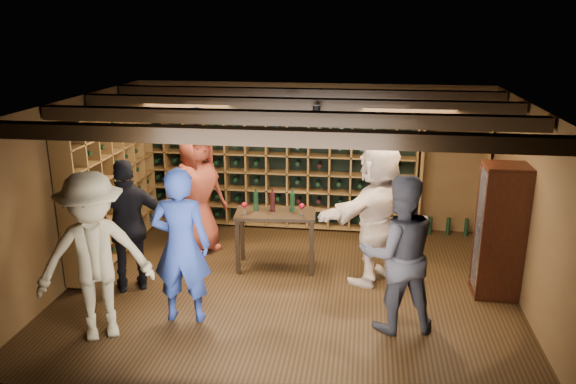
# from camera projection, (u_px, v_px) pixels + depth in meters

# --- Properties ---
(ground) EXTENTS (6.00, 6.00, 0.00)m
(ground) POSITION_uv_depth(u_px,v_px,m) (289.00, 287.00, 7.68)
(ground) COLOR black
(ground) RESTS_ON ground
(room_shell) EXTENTS (6.00, 6.00, 6.00)m
(room_shell) POSITION_uv_depth(u_px,v_px,m) (290.00, 111.00, 7.01)
(room_shell) COLOR #4F361B
(room_shell) RESTS_ON ground
(wine_rack_back) EXTENTS (4.65, 0.30, 2.20)m
(wine_rack_back) POSITION_uv_depth(u_px,v_px,m) (278.00, 163.00, 9.61)
(wine_rack_back) COLOR brown
(wine_rack_back) RESTS_ON ground
(wine_rack_left) EXTENTS (0.30, 2.65, 2.20)m
(wine_rack_left) POSITION_uv_depth(u_px,v_px,m) (112.00, 182.00, 8.49)
(wine_rack_left) COLOR brown
(wine_rack_left) RESTS_ON ground
(crate_shelf) EXTENTS (1.20, 0.32, 2.07)m
(crate_shelf) POSITION_uv_depth(u_px,v_px,m) (456.00, 145.00, 9.09)
(crate_shelf) COLOR brown
(crate_shelf) RESTS_ON ground
(display_cabinet) EXTENTS (0.55, 0.50, 1.75)m
(display_cabinet) POSITION_uv_depth(u_px,v_px,m) (499.00, 234.00, 7.25)
(display_cabinet) COLOR black
(display_cabinet) RESTS_ON ground
(man_blue_shirt) EXTENTS (0.73, 0.52, 1.91)m
(man_blue_shirt) POSITION_uv_depth(u_px,v_px,m) (181.00, 246.00, 6.61)
(man_blue_shirt) COLOR navy
(man_blue_shirt) RESTS_ON ground
(man_grey_suit) EXTENTS (1.05, 0.90, 1.88)m
(man_grey_suit) POSITION_uv_depth(u_px,v_px,m) (398.00, 254.00, 6.42)
(man_grey_suit) COLOR black
(man_grey_suit) RESTS_ON ground
(guest_red_floral) EXTENTS (1.05, 1.13, 1.94)m
(guest_red_floral) POSITION_uv_depth(u_px,v_px,m) (198.00, 192.00, 8.65)
(guest_red_floral) COLOR maroon
(guest_red_floral) RESTS_ON ground
(guest_woman_black) EXTENTS (1.14, 0.88, 1.80)m
(guest_woman_black) POSITION_uv_depth(u_px,v_px,m) (129.00, 226.00, 7.40)
(guest_woman_black) COLOR black
(guest_woman_black) RESTS_ON ground
(guest_khaki) EXTENTS (1.46, 1.25, 1.96)m
(guest_khaki) POSITION_uv_depth(u_px,v_px,m) (95.00, 257.00, 6.24)
(guest_khaki) COLOR gray
(guest_khaki) RESTS_ON ground
(guest_beige) EXTENTS (1.63, 1.82, 2.01)m
(guest_beige) POSITION_uv_depth(u_px,v_px,m) (377.00, 212.00, 7.63)
(guest_beige) COLOR tan
(guest_beige) RESTS_ON ground
(tasting_table) EXTENTS (1.19, 0.66, 1.14)m
(tasting_table) POSITION_uv_depth(u_px,v_px,m) (275.00, 219.00, 8.07)
(tasting_table) COLOR black
(tasting_table) RESTS_ON ground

